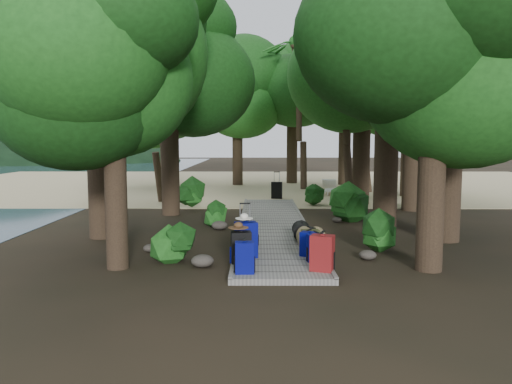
# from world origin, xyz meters

# --- Properties ---
(ground) EXTENTS (120.00, 120.00, 0.00)m
(ground) POSITION_xyz_m (0.00, 0.00, 0.00)
(ground) COLOR black
(ground) RESTS_ON ground
(sand_beach) EXTENTS (40.00, 22.00, 0.02)m
(sand_beach) POSITION_xyz_m (0.00, 16.00, 0.01)
(sand_beach) COLOR tan
(sand_beach) RESTS_ON ground
(boardwalk) EXTENTS (2.00, 12.00, 0.12)m
(boardwalk) POSITION_xyz_m (0.00, 1.00, 0.06)
(boardwalk) COLOR gray
(boardwalk) RESTS_ON ground
(backpack_left_a) EXTENTS (0.37, 0.27, 0.66)m
(backpack_left_a) POSITION_xyz_m (-0.71, -4.59, 0.45)
(backpack_left_a) COLOR #030B6F
(backpack_left_a) RESTS_ON boardwalk
(backpack_left_b) EXTENTS (0.43, 0.33, 0.74)m
(backpack_left_b) POSITION_xyz_m (-0.80, -3.90, 0.49)
(backpack_left_b) COLOR black
(backpack_left_b) RESTS_ON boardwalk
(backpack_left_c) EXTENTS (0.52, 0.42, 0.84)m
(backpack_left_c) POSITION_xyz_m (-0.71, -3.29, 0.54)
(backpack_left_c) COLOR #030B6F
(backpack_left_c) RESTS_ON boardwalk
(backpack_left_d) EXTENTS (0.40, 0.31, 0.56)m
(backpack_left_d) POSITION_xyz_m (-0.65, -2.15, 0.40)
(backpack_left_d) COLOR #030B6F
(backpack_left_d) RESTS_ON boardwalk
(backpack_right_a) EXTENTS (0.51, 0.43, 0.77)m
(backpack_right_a) POSITION_xyz_m (0.77, -4.41, 0.50)
(backpack_right_a) COLOR maroon
(backpack_right_a) RESTS_ON boardwalk
(backpack_right_b) EXTENTS (0.40, 0.33, 0.64)m
(backpack_right_b) POSITION_xyz_m (0.74, -3.72, 0.44)
(backpack_right_b) COLOR #030B6F
(backpack_right_b) RESTS_ON boardwalk
(backpack_right_c) EXTENTS (0.41, 0.37, 0.59)m
(backpack_right_c) POSITION_xyz_m (0.64, -3.19, 0.41)
(backpack_right_c) COLOR #030B6F
(backpack_right_c) RESTS_ON boardwalk
(backpack_right_d) EXTENTS (0.40, 0.31, 0.58)m
(backpack_right_d) POSITION_xyz_m (0.71, -2.92, 0.41)
(backpack_right_d) COLOR #383D1A
(backpack_right_d) RESTS_ON boardwalk
(duffel_right_khaki) EXTENTS (0.69, 0.78, 0.44)m
(duffel_right_khaki) POSITION_xyz_m (0.80, -2.23, 0.34)
(duffel_right_khaki) COLOR brown
(duffel_right_khaki) RESTS_ON boardwalk
(duffel_right_black) EXTENTS (0.47, 0.71, 0.43)m
(duffel_right_black) POSITION_xyz_m (0.65, -1.40, 0.34)
(duffel_right_black) COLOR black
(duffel_right_black) RESTS_ON boardwalk
(suitcase_on_boardwalk) EXTENTS (0.45, 0.29, 0.66)m
(suitcase_on_boardwalk) POSITION_xyz_m (-0.75, -2.85, 0.45)
(suitcase_on_boardwalk) COLOR black
(suitcase_on_boardwalk) RESTS_ON boardwalk
(lone_suitcase_on_sand) EXTENTS (0.51, 0.34, 0.74)m
(lone_suitcase_on_sand) POSITION_xyz_m (0.39, 8.25, 0.39)
(lone_suitcase_on_sand) COLOR black
(lone_suitcase_on_sand) RESTS_ON sand_beach
(hat_brown) EXTENTS (0.41, 0.41, 0.12)m
(hat_brown) POSITION_xyz_m (-0.85, -3.89, 0.92)
(hat_brown) COLOR #51351E
(hat_brown) RESTS_ON backpack_left_b
(hat_white) EXTENTS (0.38, 0.38, 0.13)m
(hat_white) POSITION_xyz_m (-0.75, -3.34, 1.02)
(hat_white) COLOR silver
(hat_white) RESTS_ON backpack_left_c
(kayak) EXTENTS (1.23, 3.26, 0.32)m
(kayak) POSITION_xyz_m (-3.56, 9.58, 0.18)
(kayak) COLOR #A31C0D
(kayak) RESTS_ON sand_beach
(sun_lounger) EXTENTS (1.06, 2.19, 0.68)m
(sun_lounger) POSITION_xyz_m (3.08, 9.93, 0.36)
(sun_lounger) COLOR silver
(sun_lounger) RESTS_ON sand_beach
(tree_right_a) EXTENTS (4.57, 4.57, 7.62)m
(tree_right_a) POSITION_xyz_m (2.98, -3.91, 3.81)
(tree_right_a) COLOR black
(tree_right_a) RESTS_ON ground
(tree_right_b) EXTENTS (6.10, 6.10, 10.89)m
(tree_right_b) POSITION_xyz_m (4.41, -0.93, 5.44)
(tree_right_b) COLOR black
(tree_right_b) RESTS_ON ground
(tree_right_c) EXTENTS (5.87, 5.87, 10.16)m
(tree_right_c) POSITION_xyz_m (3.39, 1.19, 5.08)
(tree_right_c) COLOR black
(tree_right_c) RESTS_ON ground
(tree_right_d) EXTENTS (5.42, 5.42, 9.93)m
(tree_right_d) POSITION_xyz_m (5.26, 4.68, 4.96)
(tree_right_d) COLOR black
(tree_right_d) RESTS_ON ground
(tree_right_e) EXTENTS (5.53, 5.53, 9.96)m
(tree_right_e) POSITION_xyz_m (3.72, 6.41, 4.98)
(tree_right_e) COLOR black
(tree_right_e) RESTS_ON ground
(tree_right_f) EXTENTS (4.94, 4.94, 8.83)m
(tree_right_f) POSITION_xyz_m (6.46, 9.27, 4.42)
(tree_right_f) COLOR black
(tree_right_f) RESTS_ON ground
(tree_left_a) EXTENTS (3.83, 3.83, 6.38)m
(tree_left_a) POSITION_xyz_m (-3.33, -3.77, 3.19)
(tree_left_a) COLOR black
(tree_left_a) RESTS_ON ground
(tree_left_b) EXTENTS (5.02, 5.02, 9.04)m
(tree_left_b) POSITION_xyz_m (-4.67, -0.56, 4.52)
(tree_left_b) COLOR black
(tree_left_b) RESTS_ON ground
(tree_left_c) EXTENTS (5.16, 5.16, 8.98)m
(tree_left_c) POSITION_xyz_m (-3.51, 3.58, 4.49)
(tree_left_c) COLOR black
(tree_left_c) RESTS_ON ground
(tree_back_a) EXTENTS (4.87, 4.87, 8.44)m
(tree_back_a) POSITION_xyz_m (-1.63, 15.07, 4.22)
(tree_back_a) COLOR black
(tree_back_a) RESTS_ON ground
(tree_back_b) EXTENTS (5.14, 5.14, 9.18)m
(tree_back_b) POSITION_xyz_m (1.60, 16.29, 4.59)
(tree_back_b) COLOR black
(tree_back_b) RESTS_ON ground
(tree_back_c) EXTENTS (5.50, 5.50, 9.90)m
(tree_back_c) POSITION_xyz_m (4.57, 15.22, 4.95)
(tree_back_c) COLOR black
(tree_back_c) RESTS_ON ground
(tree_back_d) EXTENTS (4.54, 4.54, 7.57)m
(tree_back_d) POSITION_xyz_m (-5.70, 14.45, 3.79)
(tree_back_d) COLOR black
(tree_back_d) RESTS_ON ground
(palm_right_a) EXTENTS (4.27, 4.27, 7.29)m
(palm_right_a) POSITION_xyz_m (3.32, 5.88, 3.64)
(palm_right_a) COLOR #134416
(palm_right_a) RESTS_ON ground
(palm_right_b) EXTENTS (4.45, 4.45, 8.60)m
(palm_right_b) POSITION_xyz_m (5.08, 11.31, 4.30)
(palm_right_b) COLOR #134416
(palm_right_b) RESTS_ON ground
(palm_right_c) EXTENTS (4.78, 4.78, 7.60)m
(palm_right_c) POSITION_xyz_m (2.24, 12.78, 3.80)
(palm_right_c) COLOR #134416
(palm_right_c) RESTS_ON ground
(palm_left_a) EXTENTS (3.99, 3.99, 6.36)m
(palm_left_a) POSITION_xyz_m (-4.76, 7.11, 3.18)
(palm_left_a) COLOR #134416
(palm_left_a) RESTS_ON ground
(rock_left_a) EXTENTS (0.47, 0.43, 0.26)m
(rock_left_a) POSITION_xyz_m (-1.61, -3.68, 0.13)
(rock_left_a) COLOR #4C473F
(rock_left_a) RESTS_ON ground
(rock_left_b) EXTENTS (0.33, 0.30, 0.18)m
(rock_left_b) POSITION_xyz_m (-2.98, -2.29, 0.09)
(rock_left_b) COLOR #4C473F
(rock_left_b) RESTS_ON ground
(rock_left_c) EXTENTS (0.47, 0.42, 0.26)m
(rock_left_c) POSITION_xyz_m (-1.58, 0.62, 0.13)
(rock_left_c) COLOR #4C473F
(rock_left_c) RESTS_ON ground
(rock_left_d) EXTENTS (0.29, 0.26, 0.16)m
(rock_left_d) POSITION_xyz_m (-1.96, 3.01, 0.08)
(rock_left_d) COLOR #4C473F
(rock_left_d) RESTS_ON ground
(rock_right_a) EXTENTS (0.38, 0.35, 0.21)m
(rock_right_a) POSITION_xyz_m (1.95, -3.03, 0.11)
(rock_right_a) COLOR #4C473F
(rock_right_a) RESTS_ON ground
(rock_right_b) EXTENTS (0.46, 0.42, 0.25)m
(rock_right_b) POSITION_xyz_m (2.86, -0.88, 0.13)
(rock_right_b) COLOR #4C473F
(rock_right_b) RESTS_ON ground
(rock_right_c) EXTENTS (0.30, 0.27, 0.16)m
(rock_right_c) POSITION_xyz_m (2.07, 1.95, 0.08)
(rock_right_c) COLOR #4C473F
(rock_right_c) RESTS_ON ground
(shrub_left_a) EXTENTS (0.97, 0.97, 0.88)m
(shrub_left_a) POSITION_xyz_m (-2.27, -3.18, 0.44)
(shrub_left_a) COLOR #194B16
(shrub_left_a) RESTS_ON ground
(shrub_left_b) EXTENTS (0.77, 0.77, 0.69)m
(shrub_left_b) POSITION_xyz_m (-1.82, 1.36, 0.34)
(shrub_left_b) COLOR #194B16
(shrub_left_b) RESTS_ON ground
(shrub_left_c) EXTENTS (1.34, 1.34, 1.21)m
(shrub_left_c) POSITION_xyz_m (-3.06, 4.93, 0.60)
(shrub_left_c) COLOR #194B16
(shrub_left_c) RESTS_ON ground
(shrub_right_a) EXTENTS (1.12, 1.12, 1.01)m
(shrub_right_a) POSITION_xyz_m (2.32, -2.34, 0.50)
(shrub_right_a) COLOR #194B16
(shrub_right_a) RESTS_ON ground
(shrub_right_b) EXTENTS (1.48, 1.48, 1.33)m
(shrub_right_b) POSITION_xyz_m (2.36, 2.17, 0.66)
(shrub_right_b) COLOR #194B16
(shrub_right_b) RESTS_ON ground
(shrub_right_c) EXTENTS (0.94, 0.94, 0.85)m
(shrub_right_c) POSITION_xyz_m (1.67, 6.00, 0.42)
(shrub_right_c) COLOR #194B16
(shrub_right_c) RESTS_ON ground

